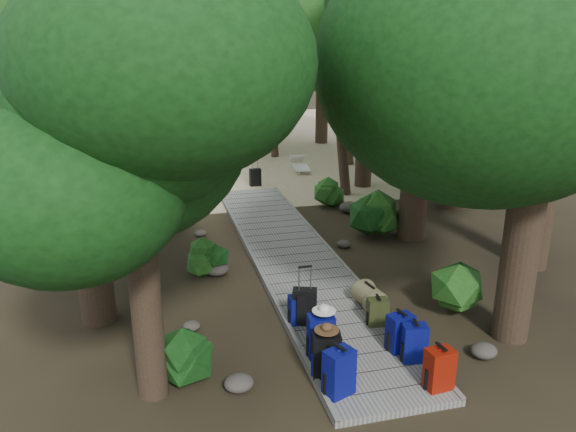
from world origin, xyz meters
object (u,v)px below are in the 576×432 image
object	(u,v)px
backpack_right_d	(378,310)
suitcase_on_boardwalk	(305,306)
lone_suitcase_on_sand	(255,177)
kayak	(165,167)
backpack_left_a	(339,370)
backpack_right_a	(439,367)
backpack_right_b	(414,341)
duffel_right_khaki	(369,296)
backpack_left_b	(327,352)
backpack_right_c	(400,331)
backpack_left_d	(300,308)
backpack_left_c	(321,334)
sun_lounger	(301,165)

from	to	relation	value
backpack_right_d	suitcase_on_boardwalk	xyz separation A→B (m)	(-1.27, 0.36, 0.06)
lone_suitcase_on_sand	kayak	bearing A→B (deg)	129.44
suitcase_on_boardwalk	kayak	world-z (taller)	suitcase_on_boardwalk
backpack_left_a	backpack_right_a	bearing A→B (deg)	-31.23
backpack_right_b	duffel_right_khaki	world-z (taller)	backpack_right_b
backpack_right_a	backpack_right_b	size ratio (longest dim) A/B	1.02
duffel_right_khaki	backpack_left_a	bearing A→B (deg)	-130.44
backpack_right_d	duffel_right_khaki	xyz separation A→B (m)	(0.12, 0.68, -0.06)
backpack_right_b	backpack_left_b	bearing A→B (deg)	-168.34
backpack_right_c	duffel_right_khaki	world-z (taller)	backpack_right_c
backpack_left_d	suitcase_on_boardwalk	xyz separation A→B (m)	(0.08, -0.06, 0.05)
backpack_right_a	duffel_right_khaki	bearing A→B (deg)	83.97
backpack_right_a	kayak	size ratio (longest dim) A/B	0.22
backpack_left_c	lone_suitcase_on_sand	xyz separation A→B (m)	(1.12, 11.15, -0.19)
backpack_left_a	backpack_right_c	world-z (taller)	backpack_left_a
backpack_left_b	backpack_left_c	world-z (taller)	backpack_left_c
backpack_left_d	backpack_right_c	xyz separation A→B (m)	(1.37, -1.31, 0.06)
backpack_left_a	suitcase_on_boardwalk	world-z (taller)	backpack_left_a
backpack_left_d	backpack_left_c	bearing A→B (deg)	-88.57
backpack_left_c	duffel_right_khaki	bearing A→B (deg)	50.40
backpack_right_a	backpack_right_d	world-z (taller)	backpack_right_a
backpack_left_a	sun_lounger	size ratio (longest dim) A/B	0.45
backpack_right_a	backpack_right_d	xyz separation A→B (m)	(-0.12, 2.01, -0.08)
backpack_left_a	backpack_left_c	xyz separation A→B (m)	(0.05, 1.05, -0.00)
backpack_right_a	kayak	world-z (taller)	backpack_right_a
backpack_left_a	sun_lounger	xyz separation A→B (m)	(3.29, 13.74, -0.21)
backpack_left_a	backpack_left_d	bearing A→B (deg)	67.62
backpack_right_a	suitcase_on_boardwalk	world-z (taller)	backpack_right_a
backpack_left_b	backpack_right_d	size ratio (longest dim) A/B	1.42
backpack_left_c	backpack_right_d	distance (m)	1.50
lone_suitcase_on_sand	sun_lounger	xyz separation A→B (m)	(2.12, 1.54, -0.02)
backpack_left_a	backpack_left_d	xyz separation A→B (m)	(0.01, 2.19, -0.11)
duffel_right_khaki	backpack_right_a	bearing A→B (deg)	-99.32
backpack_right_b	backpack_right_d	size ratio (longest dim) A/B	1.26
backpack_left_a	backpack_right_b	bearing A→B (deg)	-2.02
kayak	sun_lounger	world-z (taller)	sun_lounger
backpack_left_a	duffel_right_khaki	distance (m)	2.88
backpack_left_d	suitcase_on_boardwalk	bearing A→B (deg)	-34.92
backpack_right_d	lone_suitcase_on_sand	xyz separation A→B (m)	(-0.18, 10.43, -0.07)
backpack_right_b	sun_lounger	xyz separation A→B (m)	(1.83, 13.20, -0.16)
backpack_left_c	backpack_left_d	size ratio (longest dim) A/B	1.36
kayak	backpack_right_b	bearing A→B (deg)	-54.60
kayak	backpack_left_a	bearing A→B (deg)	-60.41
backpack_left_a	backpack_right_c	xyz separation A→B (m)	(1.38, 0.89, -0.04)
backpack_left_c	lone_suitcase_on_sand	size ratio (longest dim) A/B	1.30
backpack_left_d	suitcase_on_boardwalk	distance (m)	0.11
backpack_right_c	lone_suitcase_on_sand	distance (m)	11.32
backpack_left_b	duffel_right_khaki	xyz separation A→B (m)	(1.51, 1.96, -0.18)
backpack_left_a	sun_lounger	distance (m)	14.13
backpack_left_d	duffel_right_khaki	bearing A→B (deg)	9.65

